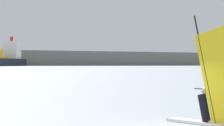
# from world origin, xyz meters

# --- Properties ---
(windsurfer) EXTENTS (1.97, 3.06, 4.24)m
(windsurfer) POSITION_xyz_m (1.90, 0.58, 1.02)
(windsurfer) COLOR white
(windsurfer) RESTS_ON ground_plane
(distant_headland) EXTENTS (1337.18, 662.08, 21.63)m
(distant_headland) POSITION_xyz_m (294.46, 838.59, 10.82)
(distant_headland) COLOR #60665B
(distant_headland) RESTS_ON ground_plane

